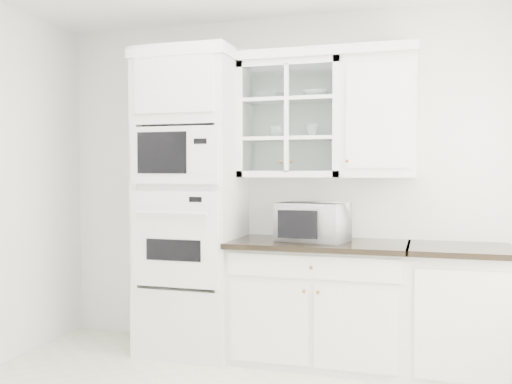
% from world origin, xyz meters
% --- Properties ---
extents(room_shell, '(4.00, 3.50, 2.70)m').
position_xyz_m(room_shell, '(0.00, 0.43, 1.78)').
color(room_shell, white).
rests_on(room_shell, ground).
extents(oven_column, '(0.76, 0.68, 2.40)m').
position_xyz_m(oven_column, '(-0.75, 1.42, 1.20)').
color(oven_column, white).
rests_on(oven_column, ground).
extents(base_cabinet_run, '(1.32, 0.67, 0.92)m').
position_xyz_m(base_cabinet_run, '(0.28, 1.45, 0.46)').
color(base_cabinet_run, white).
rests_on(base_cabinet_run, ground).
extents(extra_base_cabinet, '(0.72, 0.67, 0.92)m').
position_xyz_m(extra_base_cabinet, '(1.28, 1.45, 0.46)').
color(extra_base_cabinet, white).
rests_on(extra_base_cabinet, ground).
extents(upper_cabinet_glass, '(0.80, 0.33, 0.90)m').
position_xyz_m(upper_cabinet_glass, '(0.03, 1.58, 1.85)').
color(upper_cabinet_glass, white).
rests_on(upper_cabinet_glass, room_shell).
extents(upper_cabinet_solid, '(0.55, 0.33, 0.90)m').
position_xyz_m(upper_cabinet_solid, '(0.71, 1.58, 1.85)').
color(upper_cabinet_solid, white).
rests_on(upper_cabinet_solid, room_shell).
extents(crown_molding, '(2.14, 0.38, 0.07)m').
position_xyz_m(crown_molding, '(-0.07, 1.56, 2.33)').
color(crown_molding, white).
rests_on(crown_molding, room_shell).
extents(countertop_microwave, '(0.57, 0.51, 0.29)m').
position_xyz_m(countertop_microwave, '(0.23, 1.45, 1.07)').
color(countertop_microwave, white).
rests_on(countertop_microwave, base_cabinet_run).
extents(bowl_a, '(0.28, 0.28, 0.06)m').
position_xyz_m(bowl_a, '(-0.15, 1.60, 2.04)').
color(bowl_a, white).
rests_on(bowl_a, upper_cabinet_glass).
extents(bowl_b, '(0.22, 0.22, 0.06)m').
position_xyz_m(bowl_b, '(0.22, 1.58, 2.04)').
color(bowl_b, white).
rests_on(bowl_b, upper_cabinet_glass).
extents(cup_a, '(0.13, 0.13, 0.10)m').
position_xyz_m(cup_a, '(-0.09, 1.60, 1.76)').
color(cup_a, white).
rests_on(cup_a, upper_cabinet_glass).
extents(cup_b, '(0.13, 0.13, 0.10)m').
position_xyz_m(cup_b, '(0.19, 1.58, 1.76)').
color(cup_b, white).
rests_on(cup_b, upper_cabinet_glass).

